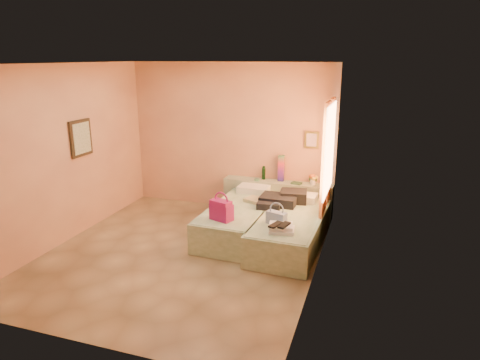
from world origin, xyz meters
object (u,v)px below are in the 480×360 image
object	(u,v)px
flower_vase	(313,178)
blue_handbag	(276,218)
water_bottle	(264,173)
magenta_handbag	(221,210)
headboard_ledge	(277,198)
bed_left	(240,220)
green_book	(296,183)
bed_right	(290,231)
towel_stack	(282,228)

from	to	relation	value
flower_vase	blue_handbag	xyz separation A→B (m)	(-0.27, -1.70, -0.17)
water_bottle	magenta_handbag	bearing A→B (deg)	-94.90
blue_handbag	headboard_ledge	bearing A→B (deg)	120.68
bed_left	magenta_handbag	xyz separation A→B (m)	(-0.08, -0.66, 0.41)
bed_left	green_book	xyz separation A→B (m)	(0.74, 1.07, 0.42)
water_bottle	headboard_ledge	bearing A→B (deg)	-12.63
bed_left	flower_vase	size ratio (longest dim) A/B	8.55
flower_vase	blue_handbag	distance (m)	1.73
bed_right	bed_left	bearing A→B (deg)	169.94
magenta_handbag	blue_handbag	distance (m)	0.84
green_book	flower_vase	distance (m)	0.31
bed_right	flower_vase	bearing A→B (deg)	86.34
bed_left	blue_handbag	bearing A→B (deg)	-35.44
blue_handbag	flower_vase	bearing A→B (deg)	99.07
flower_vase	magenta_handbag	distance (m)	2.10
water_bottle	green_book	world-z (taller)	water_bottle
bed_left	towel_stack	distance (m)	1.25
bed_right	blue_handbag	xyz separation A→B (m)	(-0.14, -0.39, 0.35)
green_book	towel_stack	size ratio (longest dim) A/B	0.52
blue_handbag	green_book	bearing A→B (deg)	108.78
bed_left	bed_right	distance (m)	0.92
blue_handbag	magenta_handbag	bearing A→B (deg)	-156.24
green_book	bed_left	bearing A→B (deg)	-112.61
water_bottle	flower_vase	size ratio (longest dim) A/B	1.04
green_book	flower_vase	xyz separation A→B (m)	(0.29, 0.05, 0.10)
bed_left	green_book	world-z (taller)	green_book
water_bottle	magenta_handbag	world-z (taller)	water_bottle
towel_stack	bed_right	bearing A→B (deg)	89.68
green_book	flower_vase	bearing A→B (deg)	21.37
water_bottle	blue_handbag	size ratio (longest dim) A/B	0.81
towel_stack	blue_handbag	bearing A→B (deg)	119.70
headboard_ledge	towel_stack	world-z (taller)	headboard_ledge
flower_vase	bed_right	bearing A→B (deg)	-95.48
green_book	blue_handbag	bearing A→B (deg)	-77.43
magenta_handbag	towel_stack	xyz separation A→B (m)	(0.97, -0.16, -0.11)
bed_left	water_bottle	bearing A→B (deg)	87.89
water_bottle	flower_vase	xyz separation A→B (m)	(0.94, -0.07, -0.00)
magenta_handbag	towel_stack	world-z (taller)	magenta_handbag
headboard_ledge	bed_right	xyz separation A→B (m)	(0.52, -1.32, -0.08)
headboard_ledge	flower_vase	world-z (taller)	flower_vase
bed_right	flower_vase	xyz separation A→B (m)	(0.13, 1.31, 0.52)
water_bottle	green_book	bearing A→B (deg)	-10.41
green_book	towel_stack	xyz separation A→B (m)	(0.16, -1.89, -0.12)
towel_stack	bed_left	bearing A→B (deg)	137.58
headboard_ledge	flower_vase	distance (m)	0.79
headboard_ledge	bed_left	world-z (taller)	headboard_ledge
magenta_handbag	bed_left	bearing A→B (deg)	102.39
headboard_ledge	green_book	distance (m)	0.50
bed_right	magenta_handbag	size ratio (longest dim) A/B	5.92
bed_left	blue_handbag	xyz separation A→B (m)	(0.76, -0.58, 0.35)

